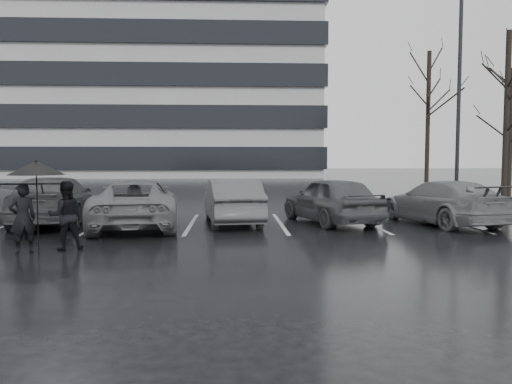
{
  "coord_description": "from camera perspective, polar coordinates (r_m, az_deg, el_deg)",
  "views": [
    {
      "loc": [
        -0.88,
        -13.11,
        2.09
      ],
      "look_at": [
        -0.24,
        1.0,
        1.1
      ],
      "focal_mm": 35.0,
      "sensor_mm": 36.0,
      "label": 1
    }
  ],
  "objects": [
    {
      "name": "ground",
      "position": [
        13.3,
        1.22,
        -5.03
      ],
      "size": [
        160.0,
        160.0,
        0.0
      ],
      "primitive_type": "plane",
      "color": "black",
      "rests_on": "ground"
    },
    {
      "name": "office_building",
      "position": [
        65.8,
        -22.02,
        14.44
      ],
      "size": [
        61.0,
        26.0,
        29.0
      ],
      "color": "#9C9C9F",
      "rests_on": "ground"
    },
    {
      "name": "car_main",
      "position": [
        15.99,
        8.55,
        -0.88
      ],
      "size": [
        2.93,
        4.67,
        1.48
      ],
      "primitive_type": "imported",
      "rotation": [
        0.0,
        0.0,
        3.43
      ],
      "color": "black",
      "rests_on": "ground"
    },
    {
      "name": "car_west_a",
      "position": [
        15.75,
        -2.74,
        -1.03
      ],
      "size": [
        2.02,
        4.45,
        1.42
      ],
      "primitive_type": "imported",
      "rotation": [
        0.0,
        0.0,
        3.27
      ],
      "color": "#2F2E31",
      "rests_on": "ground"
    },
    {
      "name": "car_west_b",
      "position": [
        15.24,
        -13.6,
        -1.29
      ],
      "size": [
        3.02,
        5.39,
        1.42
      ],
      "primitive_type": "imported",
      "rotation": [
        0.0,
        0.0,
        3.28
      ],
      "color": "#4C4C4E",
      "rests_on": "ground"
    },
    {
      "name": "car_west_c",
      "position": [
        16.9,
        -22.01,
        -0.88
      ],
      "size": [
        2.59,
        5.26,
        1.47
      ],
      "primitive_type": "imported",
      "rotation": [
        0.0,
        0.0,
        3.25
      ],
      "color": "black",
      "rests_on": "ground"
    },
    {
      "name": "car_east",
      "position": [
        16.58,
        20.43,
        -1.11
      ],
      "size": [
        3.03,
        5.05,
        1.37
      ],
      "primitive_type": "imported",
      "rotation": [
        0.0,
        0.0,
        3.39
      ],
      "color": "#4C4C4E",
      "rests_on": "ground"
    },
    {
      "name": "pedestrian_left",
      "position": [
        11.97,
        -25.12,
        -2.74
      ],
      "size": [
        0.66,
        0.61,
        1.52
      ],
      "primitive_type": "imported",
      "rotation": [
        0.0,
        0.0,
        3.73
      ],
      "color": "black",
      "rests_on": "ground"
    },
    {
      "name": "pedestrian_right",
      "position": [
        12.01,
        -20.92,
        -2.53
      ],
      "size": [
        0.91,
        0.82,
        1.55
      ],
      "primitive_type": "imported",
      "rotation": [
        0.0,
        0.0,
        3.5
      ],
      "color": "black",
      "rests_on": "ground"
    },
    {
      "name": "umbrella",
      "position": [
        11.89,
        -23.82,
        2.53
      ],
      "size": [
        1.2,
        1.2,
        2.04
      ],
      "color": "black",
      "rests_on": "ground"
    },
    {
      "name": "lamp_post",
      "position": [
        24.38,
        22.15,
        9.17
      ],
      "size": [
        0.53,
        0.53,
        9.63
      ],
      "rotation": [
        0.0,
        0.0,
        -0.02
      ],
      "color": "#9C9C9F",
      "rests_on": "ground"
    },
    {
      "name": "stall_stripes",
      "position": [
        15.74,
        -2.3,
        -3.61
      ],
      "size": [
        19.72,
        5.0,
        0.0
      ],
      "color": "#B3B3B6",
      "rests_on": "ground"
    },
    {
      "name": "tree_east",
      "position": [
        26.52,
        26.7,
        7.71
      ],
      "size": [
        0.26,
        0.26,
        8.0
      ],
      "primitive_type": "cylinder",
      "color": "black",
      "rests_on": "ground"
    },
    {
      "name": "tree_ne",
      "position": [
        31.2,
        27.09,
        6.16
      ],
      "size": [
        0.26,
        0.26,
        7.0
      ],
      "primitive_type": "cylinder",
      "color": "black",
      "rests_on": "ground"
    },
    {
      "name": "tree_north",
      "position": [
        32.44,
        19.04,
        7.61
      ],
      "size": [
        0.26,
        0.26,
        8.5
      ],
      "primitive_type": "cylinder",
      "color": "black",
      "rests_on": "ground"
    }
  ]
}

